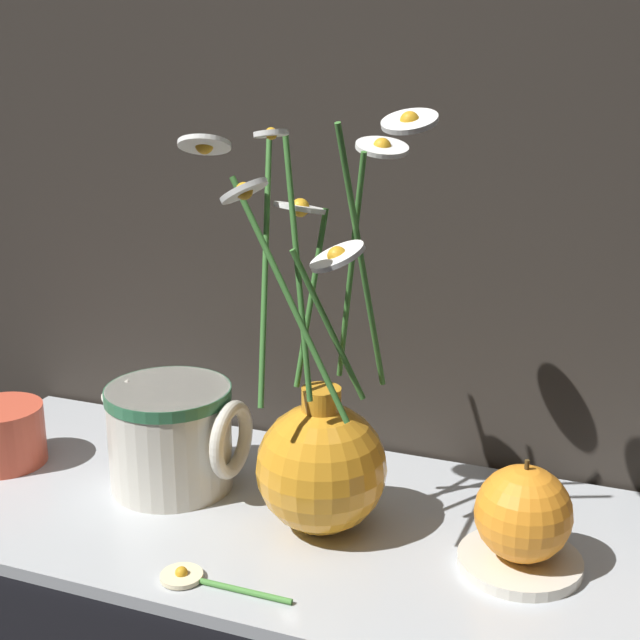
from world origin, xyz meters
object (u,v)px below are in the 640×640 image
(orange_fruit, at_px, (523,513))
(ceramic_pitcher, at_px, (172,432))
(vase_with_flowers, at_px, (321,453))
(yellow_mug, at_px, (1,434))

(orange_fruit, bearing_deg, ceramic_pitcher, 176.03)
(vase_with_flowers, relative_size, yellow_mug, 3.90)
(ceramic_pitcher, relative_size, orange_fruit, 1.66)
(yellow_mug, relative_size, ceramic_pitcher, 0.65)
(yellow_mug, bearing_deg, vase_with_flowers, -0.71)
(yellow_mug, xyz_separation_m, ceramic_pitcher, (0.20, 0.02, 0.03))
(vase_with_flowers, bearing_deg, orange_fruit, -0.18)
(orange_fruit, bearing_deg, yellow_mug, 179.46)
(yellow_mug, distance_m, ceramic_pitcher, 0.20)
(ceramic_pitcher, bearing_deg, orange_fruit, -3.97)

